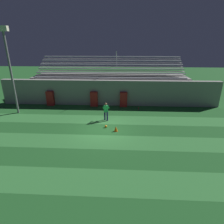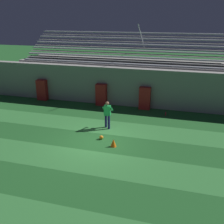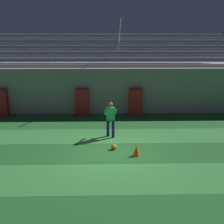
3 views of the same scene
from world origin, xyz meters
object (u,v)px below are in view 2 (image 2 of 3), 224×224
(padding_pillar_far_left, at_px, (42,90))
(goalkeeper, at_px, (107,113))
(soccer_ball, at_px, (101,137))
(traffic_cone, at_px, (113,143))
(padding_pillar_gate_left, at_px, (101,95))
(padding_pillar_gate_right, at_px, (145,98))
(water_bottle, at_px, (166,114))

(padding_pillar_far_left, relative_size, goalkeeper, 0.96)
(soccer_ball, distance_m, traffic_cone, 1.07)
(soccer_ball, bearing_deg, padding_pillar_gate_left, 107.68)
(padding_pillar_gate_right, height_order, water_bottle, padding_pillar_gate_right)
(padding_pillar_gate_left, relative_size, padding_pillar_gate_right, 1.00)
(padding_pillar_gate_left, bearing_deg, padding_pillar_gate_right, 0.00)
(goalkeeper, bearing_deg, padding_pillar_gate_right, 67.87)
(padding_pillar_gate_right, bearing_deg, padding_pillar_gate_left, 180.00)
(soccer_ball, relative_size, water_bottle, 0.92)
(padding_pillar_gate_right, xyz_separation_m, padding_pillar_far_left, (-8.15, 0.00, 0.00))
(padding_pillar_gate_left, distance_m, goalkeeper, 4.27)
(padding_pillar_gate_right, distance_m, goalkeeper, 4.26)
(padding_pillar_far_left, distance_m, water_bottle, 9.81)
(soccer_ball, bearing_deg, traffic_cone, -36.38)
(goalkeeper, bearing_deg, padding_pillar_gate_left, 112.62)
(padding_pillar_gate_left, distance_m, padding_pillar_far_left, 4.91)
(padding_pillar_far_left, distance_m, traffic_cone, 9.72)
(padding_pillar_far_left, height_order, traffic_cone, padding_pillar_far_left)
(padding_pillar_gate_right, xyz_separation_m, soccer_ball, (-1.49, -5.49, -0.69))
(padding_pillar_gate_left, height_order, water_bottle, padding_pillar_gate_left)
(goalkeeper, height_order, traffic_cone, goalkeeper)
(traffic_cone, xyz_separation_m, water_bottle, (2.22, 5.22, -0.09))
(water_bottle, bearing_deg, goalkeeper, -136.44)
(padding_pillar_far_left, xyz_separation_m, goalkeeper, (6.55, -3.94, 0.15))
(padding_pillar_gate_right, relative_size, padding_pillar_far_left, 1.00)
(padding_pillar_gate_left, relative_size, padding_pillar_far_left, 1.00)
(traffic_cone, height_order, water_bottle, traffic_cone)
(padding_pillar_gate_right, bearing_deg, soccer_ball, -105.22)
(goalkeeper, height_order, water_bottle, goalkeeper)
(padding_pillar_gate_right, xyz_separation_m, traffic_cone, (-0.63, -6.13, -0.59))
(padding_pillar_gate_right, relative_size, soccer_ball, 7.31)
(padding_pillar_gate_right, distance_m, padding_pillar_far_left, 8.15)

